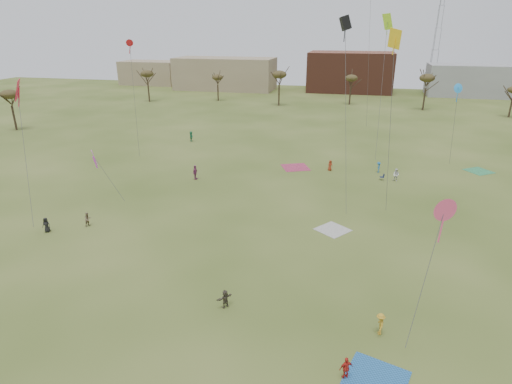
# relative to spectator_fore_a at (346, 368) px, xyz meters

# --- Properties ---
(ground) EXTENTS (260.00, 260.00, 0.00)m
(ground) POSITION_rel_spectator_fore_a_xyz_m (-8.82, 2.32, -0.73)
(ground) COLOR #394E18
(ground) RESTS_ON ground
(spectator_fore_a) EXTENTS (0.92, 0.74, 1.47)m
(spectator_fore_a) POSITION_rel_spectator_fore_a_xyz_m (0.00, 0.00, 0.00)
(spectator_fore_a) COLOR red
(spectator_fore_a) RESTS_ON ground
(spectator_fore_b) EXTENTS (0.77, 0.87, 1.48)m
(spectator_fore_b) POSITION_rel_spectator_fore_a_xyz_m (-26.72, 14.62, 0.01)
(spectator_fore_b) COLOR #7E6950
(spectator_fore_b) RESTS_ON ground
(spectator_fore_c) EXTENTS (1.16, 1.28, 1.42)m
(spectator_fore_c) POSITION_rel_spectator_fore_a_xyz_m (-8.87, 4.85, -0.02)
(spectator_fore_c) COLOR brown
(spectator_fore_c) RESTS_ON ground
(flyer_mid_a) EXTENTS (0.84, 0.64, 1.54)m
(flyer_mid_a) POSITION_rel_spectator_fore_a_xyz_m (-29.95, 12.43, 0.04)
(flyer_mid_a) COLOR black
(flyer_mid_a) RESTS_ON ground
(flyer_mid_b) EXTENTS (0.61, 1.03, 1.58)m
(flyer_mid_b) POSITION_rel_spectator_fore_a_xyz_m (2.04, 4.45, 0.06)
(flyer_mid_b) COLOR gold
(flyer_mid_b) RESTS_ON ground
(spectator_mid_d) EXTENTS (0.54, 1.18, 1.97)m
(spectator_mid_d) POSITION_rel_spectator_fore_a_xyz_m (-21.18, 30.80, 0.25)
(spectator_mid_d) COLOR #923C71
(spectator_mid_d) RESTS_ON ground
(spectator_mid_e) EXTENTS (1.05, 0.99, 1.72)m
(spectator_mid_e) POSITION_rel_spectator_fore_a_xyz_m (5.13, 36.31, 0.13)
(spectator_mid_e) COLOR white
(spectator_mid_e) RESTS_ON ground
(flyer_far_a) EXTENTS (1.24, 1.74, 1.82)m
(flyer_far_a) POSITION_rel_spectator_fore_a_xyz_m (-29.34, 49.97, 0.17)
(flyer_far_a) COLOR #2A7E54
(flyer_far_a) RESTS_ON ground
(flyer_far_b) EXTENTS (0.88, 0.79, 1.52)m
(flyer_far_b) POSITION_rel_spectator_fore_a_xyz_m (-3.75, 38.86, 0.02)
(flyer_far_b) COLOR #9B331A
(flyer_far_b) RESTS_ON ground
(flyer_far_c) EXTENTS (0.59, 0.99, 1.52)m
(flyer_far_c) POSITION_rel_spectator_fore_a_xyz_m (2.96, 39.63, 0.02)
(flyer_far_c) COLOR #2268A0
(flyer_far_c) RESTS_ON ground
(blanket_blue) EXTENTS (4.27, 4.27, 0.03)m
(blanket_blue) POSITION_rel_spectator_fore_a_xyz_m (1.73, 0.22, -0.73)
(blanket_blue) COLOR #2665A6
(blanket_blue) RESTS_ON ground
(blanket_cream) EXTENTS (3.98, 3.98, 0.03)m
(blanket_cream) POSITION_rel_spectator_fore_a_xyz_m (-2.04, 19.55, -0.73)
(blanket_cream) COLOR beige
(blanket_cream) RESTS_ON ground
(blanket_plum) EXTENTS (4.87, 4.87, 0.03)m
(blanket_plum) POSITION_rel_spectator_fore_a_xyz_m (-8.76, 39.06, -0.73)
(blanket_plum) COLOR #AA3456
(blanket_plum) RESTS_ON ground
(blanket_olive) EXTENTS (4.40, 4.40, 0.03)m
(blanket_olive) POSITION_rel_spectator_fore_a_xyz_m (17.02, 43.44, -0.73)
(blanket_olive) COLOR #349058
(blanket_olive) RESTS_ON ground
(camp_chair_right) EXTENTS (0.63, 0.60, 0.87)m
(camp_chair_right) POSITION_rel_spectator_fore_a_xyz_m (3.36, 36.33, -0.47)
(camp_chair_right) COLOR #161F3C
(camp_chair_right) RESTS_ON ground
(kites_aloft) EXTENTS (70.08, 67.61, 27.93)m
(kites_aloft) POSITION_rel_spectator_fore_a_xyz_m (-2.17, 41.86, 20.10)
(kites_aloft) COLOR red
(kites_aloft) RESTS_ON ground
(tree_line) EXTENTS (117.44, 49.32, 8.91)m
(tree_line) POSITION_rel_spectator_fore_a_xyz_m (-11.66, 81.45, 6.36)
(tree_line) COLOR #3A2B1E
(tree_line) RESTS_ON ground
(building_tan) EXTENTS (32.00, 14.00, 10.00)m
(building_tan) POSITION_rel_spectator_fore_a_xyz_m (-43.82, 117.32, 4.27)
(building_tan) COLOR #937F60
(building_tan) RESTS_ON ground
(building_brick) EXTENTS (26.00, 16.00, 12.00)m
(building_brick) POSITION_rel_spectator_fore_a_xyz_m (-3.82, 122.32, 5.27)
(building_brick) COLOR brown
(building_brick) RESTS_ON ground
(building_grey) EXTENTS (24.00, 12.00, 9.00)m
(building_grey) POSITION_rel_spectator_fore_a_xyz_m (31.18, 120.32, 3.77)
(building_grey) COLOR gray
(building_grey) RESTS_ON ground
(building_tan_west) EXTENTS (20.00, 12.00, 8.00)m
(building_tan_west) POSITION_rel_spectator_fore_a_xyz_m (-73.82, 124.32, 3.27)
(building_tan_west) COLOR #937F60
(building_tan_west) RESTS_ON ground
(radio_tower) EXTENTS (1.51, 1.72, 41.00)m
(radio_tower) POSITION_rel_spectator_fore_a_xyz_m (21.18, 127.32, 18.48)
(radio_tower) COLOR #9EA3A8
(radio_tower) RESTS_ON ground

